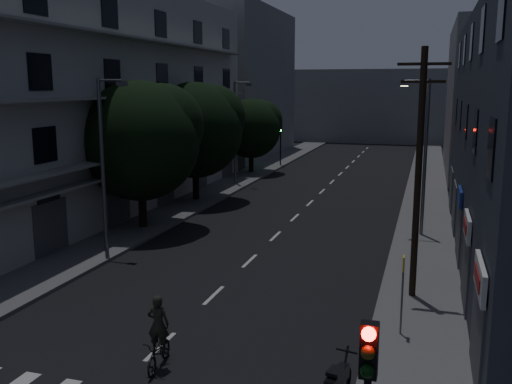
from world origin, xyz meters
The scene contains 20 objects.
ground centered at (0.00, 25.00, 0.00)m, with size 160.00×160.00×0.00m, color black.
sidewalk_left centered at (-7.50, 25.00, 0.07)m, with size 3.00×90.00×0.15m, color #565659.
sidewalk_right centered at (7.50, 25.00, 0.07)m, with size 3.00×90.00×0.15m, color #565659.
lane_markings centered at (0.00, 31.25, 0.01)m, with size 0.15×60.50×0.01m.
building_left centered at (-11.98, 18.00, 6.99)m, with size 7.00×36.00×14.00m.
building_far_left centered at (-12.00, 48.00, 8.00)m, with size 6.00×20.00×16.00m, color slate.
building_far_right centered at (12.00, 42.00, 6.50)m, with size 6.00×20.00×13.00m, color slate.
building_far_end centered at (0.00, 70.00, 5.00)m, with size 24.00×8.00×10.00m, color slate.
tree_near centered at (-7.32, 14.91, 5.14)m, with size 6.47×6.47×7.98m.
tree_mid centered at (-7.56, 22.98, 5.11)m, with size 6.45×6.45×7.93m.
tree_far centered at (-7.72, 36.09, 4.25)m, with size 5.30×5.30×6.55m.
traffic_signal_far_right centered at (6.66, 38.98, 3.10)m, with size 0.28×0.37×4.10m.
traffic_signal_far_left centered at (-6.38, 41.15, 3.10)m, with size 0.28×0.37×4.10m.
street_lamp_left_near centered at (-6.86, 10.40, 4.60)m, with size 1.51×0.25×8.00m.
street_lamp_right centered at (7.23, 17.58, 4.60)m, with size 1.51×0.25×8.00m.
street_lamp_left_far centered at (-7.08, 29.91, 4.60)m, with size 1.51×0.25×8.00m.
utility_pole centered at (7.19, 8.32, 4.87)m, with size 1.80×0.24×9.00m.
bus_stop_sign centered at (6.95, 4.73, 1.89)m, with size 0.06×0.35×2.52m.
motorcycle centered at (5.62, 0.46, 0.50)m, with size 0.68×1.97×1.28m.
cyclist centered at (0.57, 0.81, 0.72)m, with size 0.78×1.75×2.14m.
Camera 1 is at (7.50, -12.62, 7.81)m, focal length 40.00 mm.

